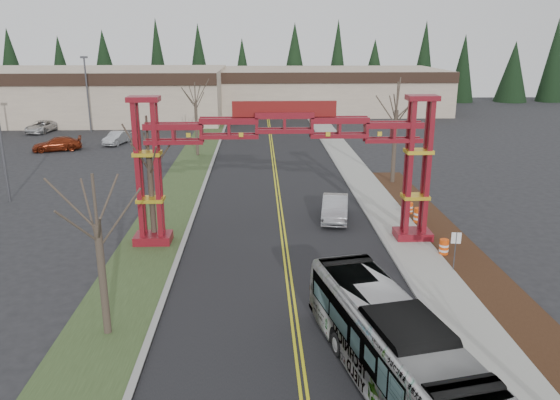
{
  "coord_description": "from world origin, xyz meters",
  "views": [
    {
      "loc": [
        -1.5,
        -13.5,
        12.12
      ],
      "look_at": [
        -0.4,
        14.23,
        3.81
      ],
      "focal_mm": 35.0,
      "sensor_mm": 36.0,
      "label": 1
    }
  ],
  "objects_px": {
    "gateway_arch": "(284,146)",
    "street_sign": "(456,244)",
    "light_pole_far": "(87,89)",
    "barrel_south": "(444,248)",
    "retail_building_east": "(326,90)",
    "barrel_north": "(409,209)",
    "parked_car_mid_a": "(57,144)",
    "bare_tree_median_near": "(97,225)",
    "retail_building_west": "(71,94)",
    "parked_car_far_b": "(41,127)",
    "bare_tree_right_far": "(397,111)",
    "bare_tree_median_mid": "(149,154)",
    "silver_sedan": "(335,208)",
    "parked_car_far_a": "(117,138)",
    "bare_tree_median_far": "(195,103)",
    "transit_bus": "(390,345)",
    "barrel_mid": "(418,216)"
  },
  "relations": [
    {
      "from": "retail_building_east",
      "to": "barrel_north",
      "type": "relative_size",
      "value": 42.57
    },
    {
      "from": "light_pole_far",
      "to": "barrel_mid",
      "type": "distance_m",
      "value": 50.68
    },
    {
      "from": "retail_building_west",
      "to": "parked_car_far_b",
      "type": "bearing_deg",
      "value": -90.49
    },
    {
      "from": "gateway_arch",
      "to": "bare_tree_right_far",
      "type": "bearing_deg",
      "value": 53.76
    },
    {
      "from": "bare_tree_median_near",
      "to": "bare_tree_median_mid",
      "type": "relative_size",
      "value": 0.91
    },
    {
      "from": "bare_tree_right_far",
      "to": "street_sign",
      "type": "height_order",
      "value": "bare_tree_right_far"
    },
    {
      "from": "retail_building_east",
      "to": "transit_bus",
      "type": "height_order",
      "value": "retail_building_east"
    },
    {
      "from": "light_pole_far",
      "to": "barrel_south",
      "type": "bearing_deg",
      "value": -53.27
    },
    {
      "from": "gateway_arch",
      "to": "parked_car_mid_a",
      "type": "relative_size",
      "value": 3.5
    },
    {
      "from": "retail_building_west",
      "to": "barrel_mid",
      "type": "relative_size",
      "value": 41.71
    },
    {
      "from": "street_sign",
      "to": "barrel_north",
      "type": "height_order",
      "value": "street_sign"
    },
    {
      "from": "bare_tree_median_near",
      "to": "bare_tree_median_far",
      "type": "height_order",
      "value": "bare_tree_median_far"
    },
    {
      "from": "retail_building_east",
      "to": "transit_bus",
      "type": "relative_size",
      "value": 3.39
    },
    {
      "from": "parked_car_far_b",
      "to": "retail_building_west",
      "type": "bearing_deg",
      "value": 96.85
    },
    {
      "from": "bare_tree_median_near",
      "to": "bare_tree_right_far",
      "type": "distance_m",
      "value": 30.24
    },
    {
      "from": "bare_tree_median_near",
      "to": "bare_tree_median_mid",
      "type": "xyz_separation_m",
      "value": [
        0.0,
        11.01,
        0.57
      ]
    },
    {
      "from": "bare_tree_right_far",
      "to": "retail_building_east",
      "type": "bearing_deg",
      "value": 90.0
    },
    {
      "from": "bare_tree_median_mid",
      "to": "barrel_south",
      "type": "distance_m",
      "value": 18.05
    },
    {
      "from": "retail_building_west",
      "to": "parked_car_mid_a",
      "type": "bearing_deg",
      "value": -76.06
    },
    {
      "from": "retail_building_east",
      "to": "bare_tree_median_near",
      "type": "height_order",
      "value": "bare_tree_median_near"
    },
    {
      "from": "silver_sedan",
      "to": "light_pole_far",
      "type": "distance_m",
      "value": 46.36
    },
    {
      "from": "silver_sedan",
      "to": "parked_car_mid_a",
      "type": "distance_m",
      "value": 37.03
    },
    {
      "from": "parked_car_mid_a",
      "to": "parked_car_far_b",
      "type": "height_order",
      "value": "parked_car_far_b"
    },
    {
      "from": "parked_car_far_b",
      "to": "bare_tree_median_mid",
      "type": "distance_m",
      "value": 46.7
    },
    {
      "from": "parked_car_far_a",
      "to": "street_sign",
      "type": "relative_size",
      "value": 2.03
    },
    {
      "from": "parked_car_far_a",
      "to": "barrel_south",
      "type": "relative_size",
      "value": 4.55
    },
    {
      "from": "parked_car_far_b",
      "to": "barrel_north",
      "type": "relative_size",
      "value": 6.16
    },
    {
      "from": "bare_tree_median_near",
      "to": "bare_tree_median_far",
      "type": "bearing_deg",
      "value": 90.0
    },
    {
      "from": "parked_car_mid_a",
      "to": "barrel_south",
      "type": "bearing_deg",
      "value": 29.63
    },
    {
      "from": "gateway_arch",
      "to": "retail_building_east",
      "type": "xyz_separation_m",
      "value": [
        10.0,
        61.95,
        -2.47
      ]
    },
    {
      "from": "parked_car_far_b",
      "to": "bare_tree_median_far",
      "type": "height_order",
      "value": "bare_tree_median_far"
    },
    {
      "from": "gateway_arch",
      "to": "barrel_north",
      "type": "bearing_deg",
      "value": 28.27
    },
    {
      "from": "retail_building_west",
      "to": "light_pole_far",
      "type": "bearing_deg",
      "value": -63.58
    },
    {
      "from": "bare_tree_median_far",
      "to": "light_pole_far",
      "type": "distance_m",
      "value": 22.02
    },
    {
      "from": "light_pole_far",
      "to": "barrel_south",
      "type": "distance_m",
      "value": 55.0
    },
    {
      "from": "parked_car_mid_a",
      "to": "bare_tree_median_near",
      "type": "distance_m",
      "value": 42.78
    },
    {
      "from": "parked_car_far_a",
      "to": "barrel_north",
      "type": "distance_m",
      "value": 38.79
    },
    {
      "from": "retail_building_east",
      "to": "transit_bus",
      "type": "xyz_separation_m",
      "value": [
        -6.87,
        -76.45,
        -1.95
      ]
    },
    {
      "from": "bare_tree_median_near",
      "to": "barrel_mid",
      "type": "height_order",
      "value": "bare_tree_median_near"
    },
    {
      "from": "bare_tree_median_far",
      "to": "street_sign",
      "type": "xyz_separation_m",
      "value": [
        16.88,
        -30.63,
        -3.93
      ]
    },
    {
      "from": "gateway_arch",
      "to": "street_sign",
      "type": "distance_m",
      "value": 11.04
    },
    {
      "from": "silver_sedan",
      "to": "parked_car_far_b",
      "type": "bearing_deg",
      "value": 141.47
    },
    {
      "from": "barrel_north",
      "to": "parked_car_mid_a",
      "type": "bearing_deg",
      "value": 143.89
    },
    {
      "from": "retail_building_west",
      "to": "bare_tree_median_near",
      "type": "distance_m",
      "value": 68.23
    },
    {
      "from": "silver_sedan",
      "to": "bare_tree_right_far",
      "type": "height_order",
      "value": "bare_tree_right_far"
    },
    {
      "from": "parked_car_far_b",
      "to": "light_pole_far",
      "type": "xyz_separation_m",
      "value": [
        6.44,
        -0.05,
        4.88
      ]
    },
    {
      "from": "light_pole_far",
      "to": "street_sign",
      "type": "distance_m",
      "value": 56.58
    },
    {
      "from": "parked_car_far_a",
      "to": "bare_tree_median_near",
      "type": "relative_size",
      "value": 0.65
    },
    {
      "from": "barrel_north",
      "to": "bare_tree_median_mid",
      "type": "bearing_deg",
      "value": -165.22
    },
    {
      "from": "gateway_arch",
      "to": "silver_sedan",
      "type": "xyz_separation_m",
      "value": [
        3.71,
        4.12,
        -5.17
      ]
    }
  ]
}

